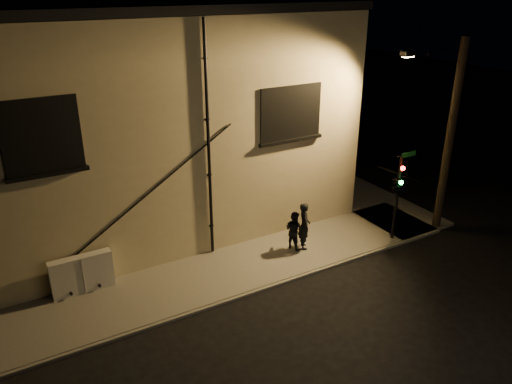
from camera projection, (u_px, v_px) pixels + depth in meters
ground at (296, 278)px, 17.25m from camera, size 90.00×90.00×0.00m
sidewalk at (262, 220)px, 21.29m from camera, size 21.00×16.00×0.12m
building at (123, 109)px, 21.30m from camera, size 16.20×12.23×8.80m
utility_cabinet at (82, 274)px, 16.09m from camera, size 1.97×0.33×1.29m
pedestrian_a at (304, 226)px, 18.64m from camera, size 0.67×0.79×1.83m
pedestrian_b at (294, 230)px, 18.69m from camera, size 0.77×0.87×1.50m
traffic_signal at (397, 184)px, 18.61m from camera, size 1.21×2.05×3.50m
streetlamp_pole at (448, 134)px, 19.14m from camera, size 2.05×1.40×7.68m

